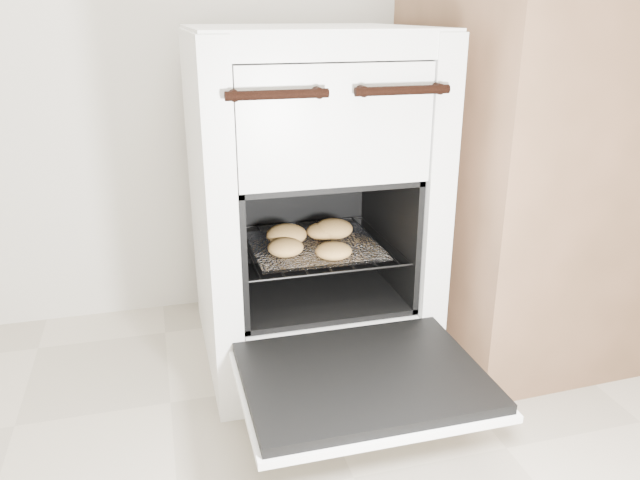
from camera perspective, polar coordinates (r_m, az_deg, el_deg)
The scene contains 6 objects.
stove at distance 1.55m, azimuth -1.25°, elevation 3.13°, with size 0.53×0.59×0.81m.
oven_door at distance 1.25m, azimuth 3.91°, elevation -12.57°, with size 0.48×0.37×0.03m.
oven_rack at distance 1.52m, azimuth -0.70°, elevation -0.49°, with size 0.39×0.37×0.01m.
foil_sheet at distance 1.50m, azimuth -0.53°, elevation -0.53°, with size 0.30×0.27×0.01m, color white.
baked_rolls at distance 1.49m, azimuth -0.80°, elevation 0.31°, with size 0.26×0.26×0.05m.
counter at distance 1.82m, azimuth 23.38°, elevation 5.86°, with size 0.90×0.60×0.90m, color brown.
Camera 1 is at (-0.32, -0.23, 0.85)m, focal length 35.00 mm.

